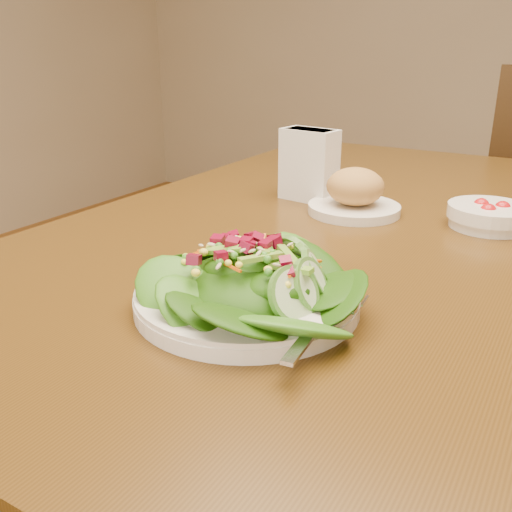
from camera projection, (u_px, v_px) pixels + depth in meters
name	position (u px, v px, depth m)	size (l,w,h in m)	color
dining_table	(362.00, 278.00, 0.98)	(0.90, 1.40, 0.75)	#482E0E
salad_plate	(254.00, 286.00, 0.63)	(0.26, 0.25, 0.07)	white
bread_plate	(355.00, 195.00, 0.98)	(0.16, 0.16, 0.08)	white
tomato_bowl	(489.00, 216.00, 0.91)	(0.13, 0.13, 0.04)	white
napkin_holder	(309.00, 163.00, 1.05)	(0.11, 0.07, 0.13)	white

